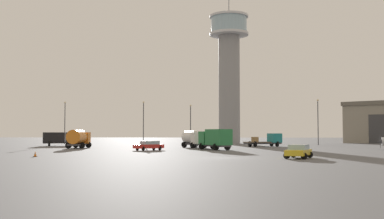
{
  "coord_description": "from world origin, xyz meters",
  "views": [
    {
      "loc": [
        0.62,
        -46.71,
        2.55
      ],
      "look_at": [
        -4.84,
        22.43,
        6.08
      ],
      "focal_mm": 42.93,
      "sensor_mm": 36.0,
      "label": 1
    }
  ],
  "objects_px": {
    "truck_box_black": "(59,138)",
    "car_yellow": "(299,151)",
    "control_tower": "(229,66)",
    "light_post_centre": "(143,119)",
    "traffic_cone_near_left": "(35,154)",
    "truck_fuel_tanker_orange": "(78,138)",
    "truck_box_green": "(215,138)",
    "truck_fuel_tanker_white": "(194,138)",
    "truck_flatbed_teal": "(268,140)",
    "light_post_north": "(191,121)",
    "car_red": "(149,145)",
    "light_post_west": "(318,118)",
    "light_post_east": "(65,119)"
  },
  "relations": [
    {
      "from": "truck_box_green",
      "to": "light_post_east",
      "type": "height_order",
      "value": "light_post_east"
    },
    {
      "from": "control_tower",
      "to": "traffic_cone_near_left",
      "type": "relative_size",
      "value": 59.28
    },
    {
      "from": "light_post_west",
      "to": "light_post_north",
      "type": "bearing_deg",
      "value": 178.79
    },
    {
      "from": "truck_box_green",
      "to": "light_post_west",
      "type": "xyz_separation_m",
      "value": [
        20.64,
        28.7,
        3.93
      ]
    },
    {
      "from": "car_red",
      "to": "truck_box_black",
      "type": "bearing_deg",
      "value": -84.99
    },
    {
      "from": "truck_fuel_tanker_orange",
      "to": "light_post_north",
      "type": "xyz_separation_m",
      "value": [
        16.64,
        23.97,
        3.45
      ]
    },
    {
      "from": "light_post_centre",
      "to": "car_yellow",
      "type": "bearing_deg",
      "value": -64.54
    },
    {
      "from": "traffic_cone_near_left",
      "to": "light_post_west",
      "type": "bearing_deg",
      "value": 51.9
    },
    {
      "from": "light_post_east",
      "to": "light_post_centre",
      "type": "distance_m",
      "value": 18.27
    },
    {
      "from": "truck_flatbed_teal",
      "to": "car_red",
      "type": "xyz_separation_m",
      "value": [
        -18.79,
        -19.63,
        -0.46
      ]
    },
    {
      "from": "truck_flatbed_teal",
      "to": "traffic_cone_near_left",
      "type": "bearing_deg",
      "value": -151.47
    },
    {
      "from": "truck_box_black",
      "to": "light_post_west",
      "type": "distance_m",
      "value": 52.88
    },
    {
      "from": "car_red",
      "to": "light_post_north",
      "type": "xyz_separation_m",
      "value": [
        3.41,
        32.13,
        4.41
      ]
    },
    {
      "from": "truck_fuel_tanker_orange",
      "to": "truck_box_black",
      "type": "bearing_deg",
      "value": 29.31
    },
    {
      "from": "control_tower",
      "to": "car_yellow",
      "type": "distance_m",
      "value": 65.74
    },
    {
      "from": "car_red",
      "to": "light_post_north",
      "type": "relative_size",
      "value": 0.51
    },
    {
      "from": "truck_fuel_tanker_orange",
      "to": "traffic_cone_near_left",
      "type": "distance_m",
      "value": 27.0
    },
    {
      "from": "truck_box_green",
      "to": "traffic_cone_near_left",
      "type": "bearing_deg",
      "value": 106.15
    },
    {
      "from": "truck_box_black",
      "to": "car_yellow",
      "type": "relative_size",
      "value": 1.29
    },
    {
      "from": "truck_fuel_tanker_orange",
      "to": "control_tower",
      "type": "bearing_deg",
      "value": -38.39
    },
    {
      "from": "truck_fuel_tanker_white",
      "to": "car_red",
      "type": "bearing_deg",
      "value": -51.2
    },
    {
      "from": "car_yellow",
      "to": "car_red",
      "type": "bearing_deg",
      "value": -116.31
    },
    {
      "from": "truck_box_green",
      "to": "light_post_centre",
      "type": "height_order",
      "value": "light_post_centre"
    },
    {
      "from": "truck_box_green",
      "to": "truck_flatbed_teal",
      "type": "height_order",
      "value": "truck_box_green"
    },
    {
      "from": "light_post_centre",
      "to": "traffic_cone_near_left",
      "type": "xyz_separation_m",
      "value": [
        -1.7,
        -53.29,
        -5.35
      ]
    },
    {
      "from": "truck_box_green",
      "to": "car_yellow",
      "type": "height_order",
      "value": "truck_box_green"
    },
    {
      "from": "light_post_west",
      "to": "light_post_east",
      "type": "xyz_separation_m",
      "value": [
        -55.78,
        4.12,
        0.04
      ]
    },
    {
      "from": "light_post_centre",
      "to": "truck_flatbed_teal",
      "type": "bearing_deg",
      "value": -30.17
    },
    {
      "from": "truck_box_black",
      "to": "light_post_west",
      "type": "height_order",
      "value": "light_post_west"
    },
    {
      "from": "control_tower",
      "to": "traffic_cone_near_left",
      "type": "height_order",
      "value": "control_tower"
    },
    {
      "from": "truck_fuel_tanker_orange",
      "to": "truck_flatbed_teal",
      "type": "xyz_separation_m",
      "value": [
        32.02,
        11.47,
        -0.5
      ]
    },
    {
      "from": "traffic_cone_near_left",
      "to": "truck_flatbed_teal",
      "type": "bearing_deg",
      "value": 53.86
    },
    {
      "from": "truck_fuel_tanker_white",
      "to": "truck_flatbed_teal",
      "type": "xyz_separation_m",
      "value": [
        13.24,
        7.3,
        -0.44
      ]
    },
    {
      "from": "light_post_north",
      "to": "traffic_cone_near_left",
      "type": "relative_size",
      "value": 14.72
    },
    {
      "from": "truck_box_green",
      "to": "light_post_west",
      "type": "distance_m",
      "value": 35.57
    },
    {
      "from": "car_yellow",
      "to": "traffic_cone_near_left",
      "type": "relative_size",
      "value": 8.34
    },
    {
      "from": "car_red",
      "to": "light_post_centre",
      "type": "xyz_separation_m",
      "value": [
        -7.34,
        34.83,
        4.9
      ]
    },
    {
      "from": "car_red",
      "to": "traffic_cone_near_left",
      "type": "xyz_separation_m",
      "value": [
        -9.03,
        -18.47,
        -0.45
      ]
    },
    {
      "from": "truck_fuel_tanker_white",
      "to": "light_post_west",
      "type": "height_order",
      "value": "light_post_west"
    },
    {
      "from": "truck_fuel_tanker_white",
      "to": "control_tower",
      "type": "bearing_deg",
      "value": 141.82
    },
    {
      "from": "truck_fuel_tanker_white",
      "to": "car_yellow",
      "type": "bearing_deg",
      "value": -4.78
    },
    {
      "from": "truck_flatbed_teal",
      "to": "car_yellow",
      "type": "xyz_separation_m",
      "value": [
        -0.32,
        -39.01,
        -0.45
      ]
    },
    {
      "from": "truck_fuel_tanker_orange",
      "to": "truck_box_green",
      "type": "distance_m",
      "value": 23.39
    },
    {
      "from": "truck_box_green",
      "to": "car_red",
      "type": "xyz_separation_m",
      "value": [
        -9.55,
        -2.86,
        -0.98
      ]
    },
    {
      "from": "control_tower",
      "to": "car_red",
      "type": "xyz_separation_m",
      "value": [
        -11.75,
        -43.59,
        -17.7
      ]
    },
    {
      "from": "light_post_west",
      "to": "light_post_east",
      "type": "height_order",
      "value": "light_post_east"
    },
    {
      "from": "truck_box_black",
      "to": "light_post_centre",
      "type": "xyz_separation_m",
      "value": [
        14.13,
        13.73,
        4.1
      ]
    },
    {
      "from": "light_post_west",
      "to": "truck_fuel_tanker_orange",
      "type": "bearing_deg",
      "value": -151.68
    },
    {
      "from": "truck_box_green",
      "to": "light_post_north",
      "type": "bearing_deg",
      "value": -20.94
    },
    {
      "from": "car_yellow",
      "to": "light_post_east",
      "type": "distance_m",
      "value": 70.69
    }
  ]
}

